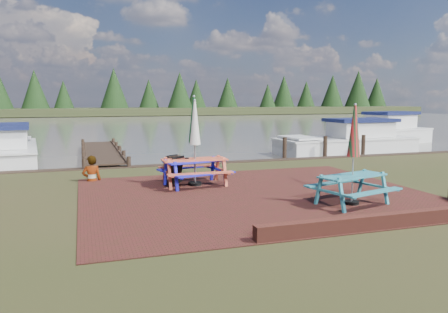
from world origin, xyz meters
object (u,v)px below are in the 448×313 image
picnic_table_red (194,155)px  jetty (102,152)px  boat_near (349,143)px  boat_far (383,133)px  picnic_table_teal (353,170)px  person (91,156)px  chalkboard (175,169)px  picnic_table_blue (195,156)px  boat_jetty (7,152)px

picnic_table_red → jetty: (-2.28, 8.49, -0.80)m
picnic_table_red → jetty: size_ratio=0.29×
boat_near → boat_far: (4.93, 3.65, 0.06)m
picnic_table_teal → jetty: (-5.28, 12.00, -0.73)m
boat_far → person: 19.32m
chalkboard → boat_far: boat_far is taller
picnic_table_blue → jetty: (-2.28, 8.57, -0.76)m
boat_jetty → picnic_table_teal: bearing=-56.4°
picnic_table_red → boat_jetty: size_ratio=0.39×
picnic_table_blue → boat_near: 11.56m
boat_jetty → boat_near: size_ratio=0.93×
picnic_table_red → chalkboard: 0.79m
chalkboard → boat_near: size_ratio=0.12×
jetty → chalkboard: bearing=-77.7°
chalkboard → boat_near: bearing=-7.9°
picnic_table_teal → picnic_table_blue: size_ratio=0.96×
jetty → picnic_table_blue: bearing=-75.1°
boat_far → boat_near: bearing=111.8°
picnic_table_teal → picnic_table_blue: (-3.00, 3.43, 0.03)m
person → jetty: bearing=-98.3°
picnic_table_teal → picnic_table_red: size_ratio=0.92×
chalkboard → boat_jetty: 9.11m
picnic_table_blue → person: bearing=137.5°
picnic_table_blue → chalkboard: 0.81m
picnic_table_red → boat_far: bearing=35.0°
boat_jetty → jetty: bearing=7.7°
picnic_table_blue → person: 3.34m
boat_jetty → person: bearing=-67.5°
picnic_table_red → picnic_table_blue: picnic_table_red is taller
boat_near → chalkboard: bearing=118.2°
picnic_table_teal → boat_jetty: (-9.09, 11.09, -0.47)m
picnic_table_blue → chalkboard: (-0.50, 0.46, -0.43)m
picnic_table_teal → boat_jetty: picnic_table_teal is taller
picnic_table_blue → jetty: 8.90m
picnic_table_red → person: (-2.88, 1.60, -0.12)m
jetty → boat_far: (16.78, 1.54, 0.33)m
picnic_table_red → chalkboard: size_ratio=3.05×
boat_jetty → person: size_ratio=4.24×
picnic_table_red → jetty: picnic_table_red is taller
picnic_table_teal → picnic_table_red: picnic_table_red is taller
picnic_table_blue → jetty: bearing=92.7°
person → boat_jetty: bearing=-65.1°
picnic_table_teal → boat_near: picnic_table_teal is taller
picnic_table_teal → picnic_table_blue: 4.55m
jetty → boat_far: 16.85m
chalkboard → boat_far: (15.01, 9.65, 0.00)m
picnic_table_teal → jetty: picnic_table_teal is taller
boat_near → person: 13.34m
person → picnic_table_red: bearing=147.5°
boat_jetty → person: person is taller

